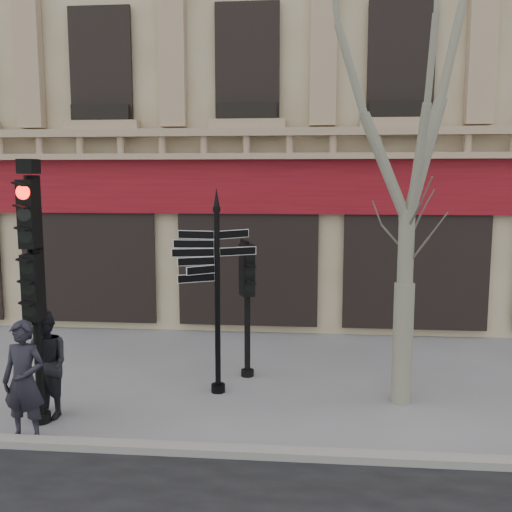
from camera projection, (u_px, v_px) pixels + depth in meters
The scene contains 9 objects.
ground at pixel (216, 413), 9.26m from camera, with size 80.00×80.00×0.00m, color slate.
kerb at pixel (200, 450), 7.87m from camera, with size 80.00×0.25×0.12m, color gray.
building at pixel (270, 32), 20.37m from camera, with size 28.00×15.52×18.00m.
fingerpost at pixel (217, 257), 9.86m from camera, with size 1.89×1.89×3.63m.
traffic_signal_main at pixel (33, 260), 8.57m from camera, with size 0.45×0.33×4.07m.
traffic_signal_secondary at pixel (247, 285), 10.77m from camera, with size 0.52×0.46×2.57m.
plane_tree at pixel (413, 63), 8.96m from camera, with size 3.00×3.00×7.97m.
pedestrian_a at pixel (24, 381), 8.21m from camera, with size 0.65×0.42×1.77m, color black.
pedestrian_b at pixel (45, 365), 9.00m from camera, with size 0.84×0.65×1.73m, color black.
Camera 1 is at (1.46, -8.73, 3.78)m, focal length 40.00 mm.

